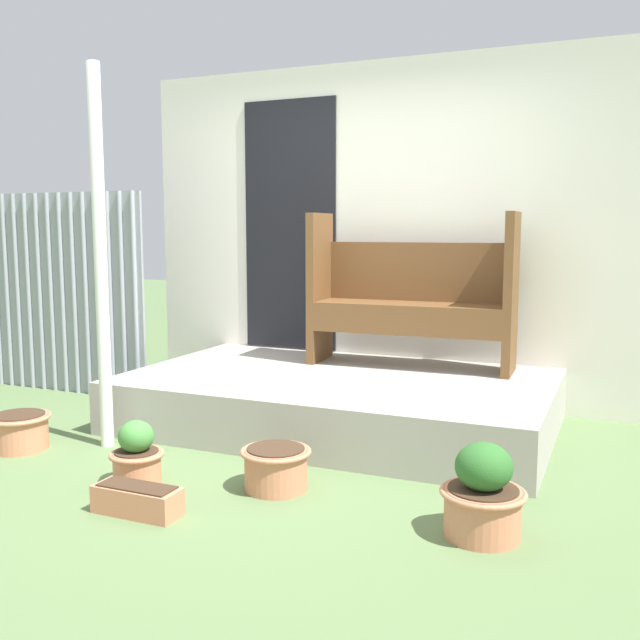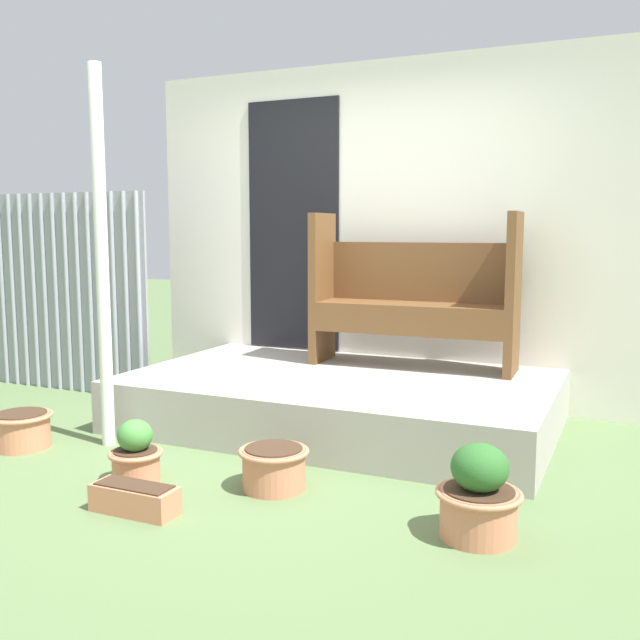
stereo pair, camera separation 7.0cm
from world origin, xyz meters
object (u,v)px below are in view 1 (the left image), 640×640
at_px(flower_pot_right, 276,466).
at_px(flower_pot_far_right, 483,496).
at_px(flower_pot_middle, 137,456).
at_px(flower_pot_left, 19,430).
at_px(planter_box_rect, 137,500).
at_px(support_post, 101,260).
at_px(bench, 411,292).

xyz_separation_m(flower_pot_right, flower_pot_far_right, (1.09, -0.15, 0.06)).
xyz_separation_m(flower_pot_middle, flower_pot_far_right, (1.79, 0.07, 0.03)).
distance_m(flower_pot_left, flower_pot_right, 1.74).
bearing_deg(flower_pot_middle, flower_pot_left, 168.97).
bearing_deg(flower_pot_middle, planter_box_rect, -52.24).
bearing_deg(flower_pot_right, support_post, 168.95).
relative_size(flower_pot_left, flower_pot_middle, 1.10).
distance_m(flower_pot_left, flower_pot_far_right, 2.83).
relative_size(bench, flower_pot_far_right, 3.48).
height_order(support_post, bench, support_post).
bearing_deg(flower_pot_middle, bench, 65.45).
bearing_deg(planter_box_rect, flower_pot_left, 157.64).
height_order(bench, planter_box_rect, bench).
distance_m(bench, planter_box_rect, 2.54).
height_order(support_post, flower_pot_left, support_post).
relative_size(support_post, planter_box_rect, 5.39).
bearing_deg(flower_pot_right, planter_box_rect, -129.71).
distance_m(flower_pot_right, planter_box_rect, 0.71).
distance_m(support_post, flower_pot_middle, 1.26).
height_order(flower_pot_right, flower_pot_far_right, flower_pot_far_right).
bearing_deg(bench, planter_box_rect, -107.58).
xyz_separation_m(flower_pot_left, flower_pot_right, (1.74, 0.02, 0.00)).
bearing_deg(planter_box_rect, flower_pot_middle, 127.76).
bearing_deg(flower_pot_left, support_post, 31.87).
xyz_separation_m(flower_pot_far_right, planter_box_rect, (-1.54, -0.39, -0.11)).
xyz_separation_m(support_post, bench, (1.50, 1.51, -0.26)).
bearing_deg(flower_pot_far_right, support_post, 170.28).
bearing_deg(support_post, planter_box_rect, -43.46).
bearing_deg(bench, flower_pot_middle, -116.35).
bearing_deg(support_post, flower_pot_right, -11.05).
xyz_separation_m(support_post, flower_pot_left, (-0.44, -0.27, -1.03)).
relative_size(flower_pot_right, planter_box_rect, 0.86).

